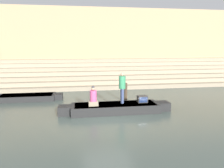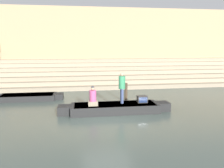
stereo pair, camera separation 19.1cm
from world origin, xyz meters
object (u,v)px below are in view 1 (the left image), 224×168
tv_set (142,99)px  mooring_post (126,93)px  person_rowing (93,98)px  person_standing (122,86)px  moored_boat_shore (27,97)px  rowboat_main (115,108)px

tv_set → mooring_post: mooring_post is taller
person_rowing → mooring_post: bearing=40.7°
person_standing → mooring_post: (0.61, 1.81, -0.81)m
tv_set → moored_boat_shore: 7.79m
rowboat_main → tv_set: (1.56, 0.13, 0.41)m
person_rowing → tv_set: size_ratio=1.96×
rowboat_main → person_standing: person_standing is taller
rowboat_main → moored_boat_shore: bearing=144.8°
rowboat_main → mooring_post: mooring_post is taller
person_rowing → tv_set: 2.79m
person_standing → person_rowing: (-1.62, -0.29, -0.55)m
person_rowing → rowboat_main: bearing=3.7°
tv_set → moored_boat_shore: (-6.98, 3.44, -0.46)m
person_standing → tv_set: 1.40m
person_standing → moored_boat_shore: 6.86m
person_rowing → mooring_post: person_rowing is taller
moored_boat_shore → person_standing: bearing=-34.6°
rowboat_main → mooring_post: bearing=60.9°
moored_boat_shore → rowboat_main: bearing=-37.6°
mooring_post → person_rowing: bearing=-136.7°
mooring_post → rowboat_main: bearing=-117.2°
person_rowing → mooring_post: 3.07m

